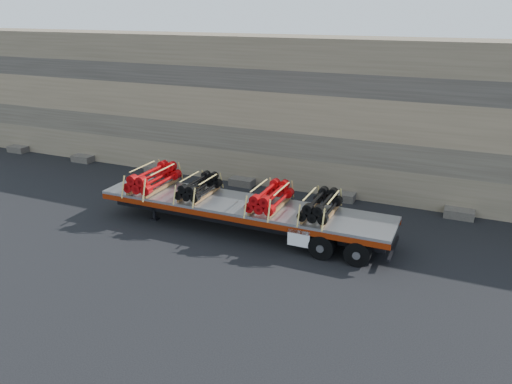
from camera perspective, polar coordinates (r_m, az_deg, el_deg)
ground at (r=19.49m, az=0.50°, el=-4.65°), size 120.00×120.00×0.00m
rock_wall at (r=24.24m, az=6.68°, el=8.95°), size 44.00×3.00×7.00m
trailer at (r=19.42m, az=-1.57°, el=-2.86°), size 11.67×2.26×1.17m
bundle_front at (r=21.02m, az=-11.67°, el=1.51°), size 1.22×2.44×0.86m
bundle_midfront at (r=19.91m, az=-6.53°, el=0.53°), size 1.03×2.06×0.73m
bundle_midrear at (r=18.62m, az=1.62°, el=-0.67°), size 1.12×2.23×0.79m
bundle_rear at (r=18.03m, az=7.42°, el=-1.61°), size 1.07×2.14×0.76m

